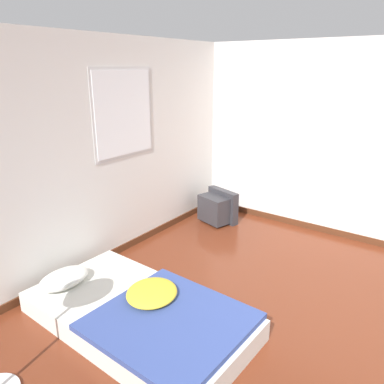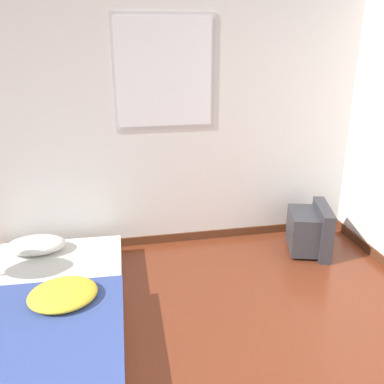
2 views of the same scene
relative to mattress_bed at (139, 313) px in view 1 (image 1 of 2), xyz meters
The scene contains 4 objects.
ground_plane 1.80m from the mattress_bed, 70.90° to the right, with size 20.00×20.00×0.00m, color maroon.
wall_back 1.79m from the mattress_bed, 64.08° to the left, with size 7.31×0.08×2.60m.
mattress_bed is the anchor object (origin of this frame).
crt_tv 2.57m from the mattress_bed, 16.21° to the left, with size 0.50×0.59×0.49m.
Camera 1 is at (-2.62, -0.38, 2.26)m, focal length 35.00 mm.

